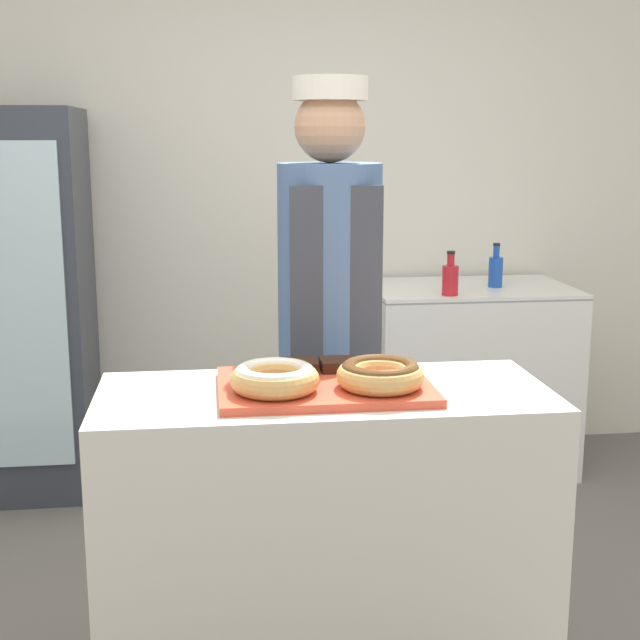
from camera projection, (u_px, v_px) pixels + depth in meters
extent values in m
cube|color=silver|center=(269.00, 190.00, 4.45)|extent=(8.00, 0.06, 2.70)
cube|color=beige|center=(324.00, 545.00, 2.56)|extent=(1.26, 0.54, 0.92)
cube|color=#D84C33|center=(325.00, 387.00, 2.47)|extent=(0.59, 0.42, 0.02)
torus|color=tan|center=(275.00, 379.00, 2.37)|extent=(0.24, 0.24, 0.07)
torus|color=white|center=(275.00, 373.00, 2.37)|extent=(0.21, 0.21, 0.04)
torus|color=tan|center=(380.00, 376.00, 2.41)|extent=(0.24, 0.24, 0.07)
torus|color=brown|center=(380.00, 369.00, 2.40)|extent=(0.21, 0.21, 0.04)
cube|color=black|center=(300.00, 366.00, 2.58)|extent=(0.10, 0.10, 0.03)
cube|color=black|center=(337.00, 365.00, 2.59)|extent=(0.10, 0.10, 0.03)
cylinder|color=#4C4C51|center=(329.00, 473.00, 3.17)|extent=(0.25, 0.25, 0.87)
cylinder|color=#4C6B99|center=(330.00, 261.00, 3.02)|extent=(0.35, 0.35, 0.65)
cube|color=#383D47|center=(336.00, 395.00, 2.95)|extent=(0.30, 0.02, 1.38)
sphere|color=tan|center=(330.00, 126.00, 2.93)|extent=(0.24, 0.24, 0.24)
cylinder|color=white|center=(330.00, 89.00, 2.90)|extent=(0.25, 0.25, 0.08)
cube|color=#333842|center=(25.00, 304.00, 4.04)|extent=(0.56, 0.60, 1.74)
cube|color=silver|center=(10.00, 309.00, 3.73)|extent=(0.46, 0.02, 1.39)
cube|color=white|center=(468.00, 377.00, 4.38)|extent=(0.96, 0.64, 0.91)
cube|color=gray|center=(471.00, 290.00, 4.29)|extent=(0.96, 0.64, 0.01)
cylinder|color=red|center=(450.00, 280.00, 4.03)|extent=(0.07, 0.07, 0.14)
cylinder|color=red|center=(451.00, 260.00, 4.01)|extent=(0.03, 0.03, 0.05)
cylinder|color=black|center=(451.00, 253.00, 4.01)|extent=(0.04, 0.04, 0.01)
cylinder|color=#1E4CB2|center=(496.00, 272.00, 4.25)|extent=(0.07, 0.07, 0.14)
cylinder|color=#1E4CB2|center=(496.00, 252.00, 4.23)|extent=(0.03, 0.03, 0.06)
cylinder|color=black|center=(497.00, 244.00, 4.23)|extent=(0.03, 0.03, 0.01)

